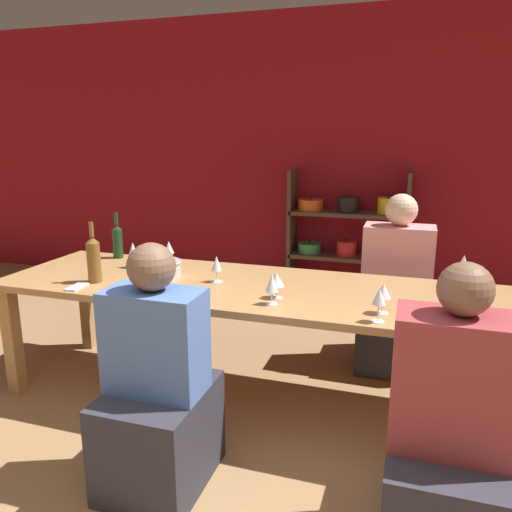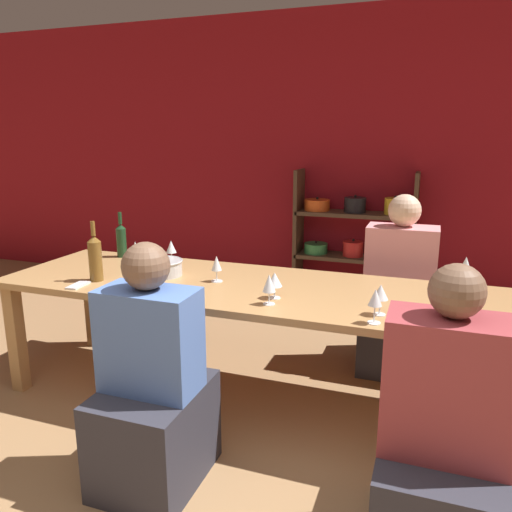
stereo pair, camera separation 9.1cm
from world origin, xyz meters
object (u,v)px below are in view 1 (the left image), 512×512
object	(u,v)px
wine_glass_white_a	(217,265)
wine_glass_red_c	(169,248)
shelf_unit	(347,248)
wine_glass_white_b	(463,264)
cell_phone	(77,287)
wine_bottle_green	(94,259)
dining_table	(251,297)
wine_glass_red_b	(277,280)
person_near_b	(449,450)
wine_bottle_amber	(117,240)
person_near_a	(158,400)
wine_glass_red_a	(272,284)
wine_glass_empty_b	(383,291)
wine_glass_white_d	(379,298)
wine_glass_empty_a	(133,250)
wine_glass_white_c	(159,271)
mixing_bowl	(161,268)
person_far_a	(395,305)

from	to	relation	value
wine_glass_white_a	wine_glass_red_c	xyz separation A→B (m)	(-0.44, 0.26, 0.01)
shelf_unit	wine_glass_white_b	distance (m)	1.92
cell_phone	wine_bottle_green	bearing A→B (deg)	76.29
dining_table	wine_glass_white_a	world-z (taller)	wine_glass_white_a
wine_glass_red_b	wine_glass_white_a	distance (m)	0.45
wine_bottle_green	person_near_b	distance (m)	2.09
wine_bottle_amber	person_near_a	xyz separation A→B (m)	(0.93, -1.16, -0.44)
wine_bottle_green	wine_glass_red_a	world-z (taller)	wine_bottle_green
wine_bottle_green	wine_glass_empty_b	xyz separation A→B (m)	(1.65, -0.03, -0.03)
wine_glass_white_d	wine_glass_empty_b	distance (m)	0.12
wine_bottle_green	wine_glass_white_a	bearing A→B (deg)	18.09
shelf_unit	wine_glass_empty_a	distance (m)	2.24
wine_glass_red_b	wine_glass_red_c	bearing A→B (deg)	152.85
wine_glass_white_c	person_near_a	distance (m)	0.73
wine_glass_white_b	person_near_b	bearing A→B (deg)	-94.86
mixing_bowl	wine_glass_white_c	xyz separation A→B (m)	(0.16, -0.31, 0.07)
wine_glass_white_d	wine_glass_white_c	bearing A→B (deg)	176.33
wine_glass_empty_a	person_near_a	world-z (taller)	person_near_a
mixing_bowl	wine_glass_white_c	distance (m)	0.36
wine_glass_red_a	wine_glass_empty_b	size ratio (longest dim) A/B	1.05
dining_table	wine_glass_red_a	bearing A→B (deg)	-53.72
wine_glass_red_a	wine_glass_red_c	world-z (taller)	wine_glass_red_c
wine_glass_red_a	cell_phone	distance (m)	1.14
person_far_a	wine_glass_red_b	bearing A→B (deg)	58.35
person_near_b	wine_glass_white_c	bearing A→B (deg)	160.85
dining_table	wine_glass_white_b	xyz separation A→B (m)	(1.16, 0.38, 0.20)
wine_glass_red_c	person_near_b	size ratio (longest dim) A/B	0.14
wine_glass_white_a	cell_phone	distance (m)	0.80
wine_glass_red_b	cell_phone	distance (m)	1.14
wine_bottle_amber	wine_glass_empty_b	bearing A→B (deg)	-17.69
wine_bottle_amber	person_near_a	bearing A→B (deg)	-51.39
mixing_bowl	wine_glass_white_d	size ratio (longest dim) A/B	1.56
wine_glass_red_a	wine_glass_white_c	world-z (taller)	wine_glass_white_c
wine_bottle_amber	person_near_a	distance (m)	1.55
wine_glass_white_c	wine_glass_red_c	world-z (taller)	wine_glass_white_c
cell_phone	person_near_b	distance (m)	2.06
mixing_bowl	wine_bottle_amber	world-z (taller)	wine_bottle_amber
shelf_unit	mixing_bowl	xyz separation A→B (m)	(-0.87, -2.04, 0.25)
wine_glass_red_b	dining_table	bearing A→B (deg)	138.84
person_near_a	wine_bottle_amber	bearing A→B (deg)	128.61
wine_bottle_amber	wine_glass_white_b	xyz separation A→B (m)	(2.25, 0.04, -0.00)
wine_bottle_green	wine_glass_white_c	world-z (taller)	wine_bottle_green
wine_glass_empty_a	dining_table	bearing A→B (deg)	-9.54
person_far_a	person_near_b	size ratio (longest dim) A/B	1.05
wine_bottle_green	wine_glass_white_b	size ratio (longest dim) A/B	2.02
wine_glass_empty_a	wine_glass_white_a	bearing A→B (deg)	-12.26
wine_glass_white_d	wine_glass_red_b	bearing A→B (deg)	160.47
wine_glass_white_a	wine_glass_red_b	bearing A→B (deg)	-23.62
wine_glass_red_a	wine_glass_white_a	world-z (taller)	wine_glass_red_a
wine_glass_white_d	wine_bottle_green	bearing A→B (deg)	174.73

